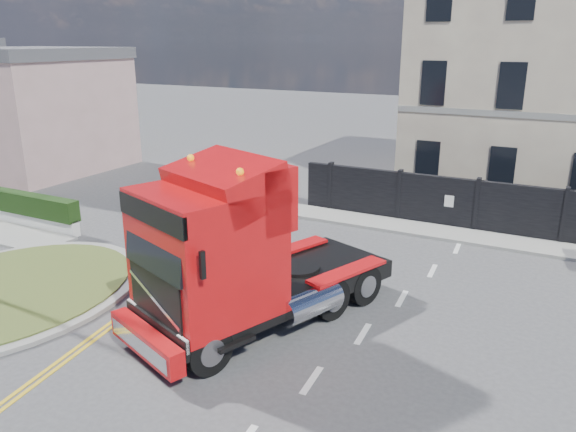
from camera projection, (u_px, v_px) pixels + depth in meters
The scene contains 8 objects.
ground at pixel (268, 303), 15.66m from camera, with size 120.00×120.00×0.00m, color #424244.
traffic_island at pixel (6, 292), 16.17m from camera, with size 6.80×6.80×0.17m.
hedge_wall at pixel (3, 204), 22.42m from camera, with size 8.00×0.55×1.35m.
seaside_bldg_pink at pixel (33, 115), 31.16m from camera, with size 8.00×8.00×6.00m, color #CBA09F.
hoarding_fence at pixel (550, 216), 20.09m from camera, with size 18.80×0.25×2.00m.
georgian_building at pixel (562, 68), 25.24m from camera, with size 12.30×10.30×12.80m.
pavement_far at pixel (528, 245), 19.86m from camera, with size 20.00×1.60×0.12m, color gray.
truck at pixel (232, 259), 13.63m from camera, with size 5.07×7.69×4.32m.
Camera 1 is at (7.04, -12.34, 7.05)m, focal length 35.00 mm.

